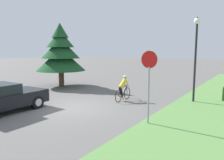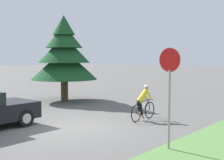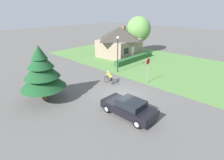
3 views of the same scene
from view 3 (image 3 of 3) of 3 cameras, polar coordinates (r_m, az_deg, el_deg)
The scene contains 10 objects.
ground_plane at distance 17.15m, azimuth 3.16°, elevation -5.01°, with size 140.00×140.00×0.00m, color #5B5956.
grass_verge_right at distance 28.43m, azimuth 12.72°, elevation 5.70°, with size 16.00×36.00×0.01m, color #568442.
cottage_house at distance 31.03m, azimuth 2.41°, elevation 12.54°, with size 7.22×6.43×5.03m.
hedge_row at distance 28.53m, azimuth 7.37°, elevation 6.96°, with size 8.88×0.90×0.81m, color #285B2D.
sedan_left_lane at distance 13.86m, azimuth 5.52°, elevation -8.99°, with size 1.96×4.40×1.37m.
cyclist at distance 19.49m, azimuth -0.79°, elevation 0.75°, with size 0.44×1.72×1.47m.
stop_sign at distance 19.51m, azimuth 11.56°, elevation 4.57°, with size 0.72×0.07×2.93m.
street_lamp at distance 22.54m, azimuth 1.89°, elevation 10.43°, with size 0.35×0.35×4.76m.
conifer_tall_near at distance 16.36m, azimuth -21.95°, elevation 2.47°, with size 3.92×3.92×5.09m.
deciduous_tree_right at distance 33.82m, azimuth 8.67°, elevation 16.05°, with size 4.40×4.40×6.64m.
Camera 3 is at (-11.69, -9.78, 7.86)m, focal length 28.00 mm.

